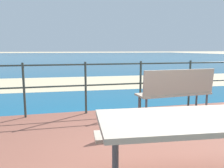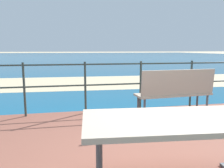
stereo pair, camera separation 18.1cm
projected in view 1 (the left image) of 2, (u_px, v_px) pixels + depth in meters
sea_water at (64, 57)px, 40.92m from camera, size 90.00×90.00×0.01m
beach_strip at (86, 82)px, 9.37m from camera, size 54.11×6.03×0.01m
picnic_table at (205, 140)px, 1.79m from camera, size 1.78×1.46×0.79m
park_bench at (176, 89)px, 4.25m from camera, size 1.50×0.52×0.95m
railing_fence at (114, 81)px, 4.70m from camera, size 5.94×0.04×1.06m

